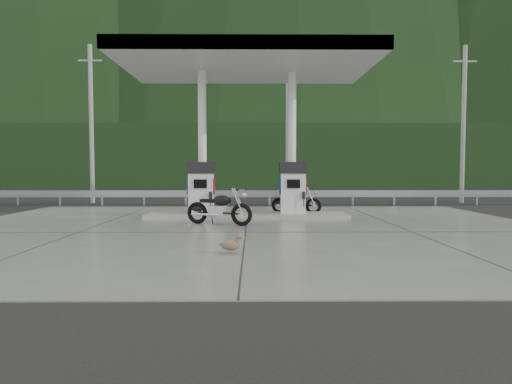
{
  "coord_description": "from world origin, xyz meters",
  "views": [
    {
      "loc": [
        0.18,
        -12.42,
        1.7
      ],
      "look_at": [
        0.3,
        1.0,
        1.0
      ],
      "focal_mm": 30.0,
      "sensor_mm": 36.0,
      "label": 1
    }
  ],
  "objects_px": {
    "gas_pump_right": "(293,188)",
    "duck": "(230,246)",
    "gas_pump_left": "(201,188)",
    "motorcycle_right": "(296,202)",
    "motorcycle_left": "(219,209)"
  },
  "relations": [
    {
      "from": "gas_pump_left",
      "to": "motorcycle_left",
      "type": "height_order",
      "value": "gas_pump_left"
    },
    {
      "from": "duck",
      "to": "gas_pump_left",
      "type": "bearing_deg",
      "value": 104.84
    },
    {
      "from": "gas_pump_left",
      "to": "gas_pump_right",
      "type": "distance_m",
      "value": 3.2
    },
    {
      "from": "gas_pump_right",
      "to": "motorcycle_left",
      "type": "height_order",
      "value": "gas_pump_right"
    },
    {
      "from": "gas_pump_left",
      "to": "motorcycle_right",
      "type": "distance_m",
      "value": 3.84
    },
    {
      "from": "gas_pump_left",
      "to": "duck",
      "type": "xyz_separation_m",
      "value": [
        1.35,
        -6.45,
        -0.88
      ]
    },
    {
      "from": "gas_pump_right",
      "to": "duck",
      "type": "xyz_separation_m",
      "value": [
        -1.85,
        -6.45,
        -0.88
      ]
    },
    {
      "from": "gas_pump_right",
      "to": "duck",
      "type": "distance_m",
      "value": 6.77
    },
    {
      "from": "gas_pump_right",
      "to": "motorcycle_right",
      "type": "bearing_deg",
      "value": 79.52
    },
    {
      "from": "gas_pump_right",
      "to": "gas_pump_left",
      "type": "bearing_deg",
      "value": 180.0
    },
    {
      "from": "motorcycle_left",
      "to": "motorcycle_right",
      "type": "bearing_deg",
      "value": 72.71
    },
    {
      "from": "gas_pump_right",
      "to": "motorcycle_right",
      "type": "xyz_separation_m",
      "value": [
        0.28,
        1.51,
        -0.62
      ]
    },
    {
      "from": "motorcycle_right",
      "to": "duck",
      "type": "bearing_deg",
      "value": -88.33
    },
    {
      "from": "gas_pump_left",
      "to": "gas_pump_right",
      "type": "relative_size",
      "value": 1.0
    },
    {
      "from": "gas_pump_right",
      "to": "motorcycle_right",
      "type": "relative_size",
      "value": 0.99
    }
  ]
}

